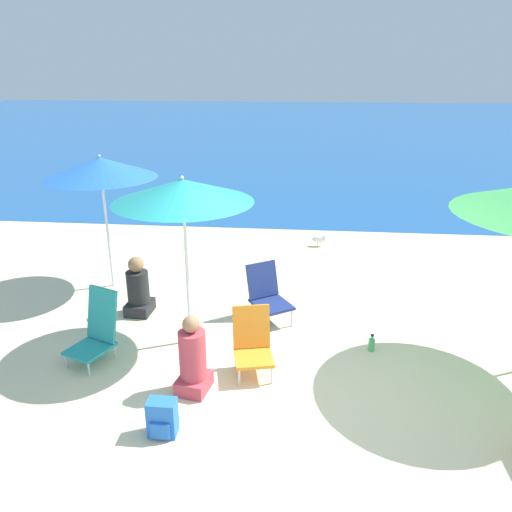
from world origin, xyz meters
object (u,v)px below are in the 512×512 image
at_px(beach_chair_navy, 267,293).
at_px(backpack_blue, 162,418).
at_px(beach_umbrella_blue, 100,168).
at_px(person_seated_near, 193,360).
at_px(beach_umbrella_teal, 183,191).
at_px(person_seated_far, 138,290).
at_px(beach_chair_teal, 97,330).
at_px(seagull, 320,239).
at_px(beach_chair_orange, 252,342).
at_px(water_bottle, 371,344).

relative_size(beach_chair_navy, backpack_blue, 2.08).
bearing_deg(beach_chair_navy, backpack_blue, -141.61).
relative_size(beach_umbrella_blue, person_seated_near, 2.34).
bearing_deg(beach_umbrella_teal, person_seated_near, -75.27).
distance_m(beach_umbrella_teal, person_seated_far, 1.92).
bearing_deg(beach_chair_teal, seagull, 79.90).
distance_m(beach_umbrella_blue, seagull, 4.23).
bearing_deg(backpack_blue, beach_chair_navy, 71.58).
distance_m(beach_umbrella_teal, seagull, 4.41).
xyz_separation_m(beach_chair_orange, person_seated_far, (-1.70, 1.23, -0.02)).
relative_size(person_seated_far, water_bottle, 3.79).
relative_size(beach_umbrella_teal, beach_chair_teal, 2.53).
distance_m(backpack_blue, water_bottle, 2.68).
bearing_deg(beach_chair_orange, beach_umbrella_teal, 134.56).
bearing_deg(beach_umbrella_teal, beach_umbrella_blue, 135.58).
height_order(person_seated_near, seagull, person_seated_near).
height_order(beach_umbrella_blue, person_seated_far, beach_umbrella_blue).
xyz_separation_m(beach_umbrella_teal, beach_umbrella_blue, (-1.57, 1.54, -0.06)).
bearing_deg(beach_umbrella_teal, person_seated_far, 141.54).
relative_size(beach_chair_orange, person_seated_near, 0.84).
bearing_deg(beach_umbrella_teal, beach_chair_teal, -155.47).
distance_m(water_bottle, seagull, 3.72).
bearing_deg(person_seated_far, beach_chair_teal, -93.13).
height_order(beach_umbrella_blue, backpack_blue, beach_umbrella_blue).
bearing_deg(seagull, beach_chair_teal, -122.65).
distance_m(beach_umbrella_blue, beach_chair_orange, 3.50).
distance_m(beach_chair_navy, seagull, 3.10).
xyz_separation_m(person_seated_near, water_bottle, (1.95, 0.97, -0.28)).
distance_m(beach_umbrella_blue, person_seated_near, 3.44).
height_order(beach_umbrella_teal, person_seated_near, beach_umbrella_teal).
bearing_deg(person_seated_near, water_bottle, 36.89).
xyz_separation_m(beach_chair_teal, seagull, (2.65, 4.13, -0.22)).
height_order(beach_umbrella_blue, beach_chair_teal, beach_umbrella_blue).
relative_size(beach_chair_navy, person_seated_near, 0.87).
bearing_deg(backpack_blue, beach_chair_teal, 132.10).
relative_size(beach_umbrella_teal, person_seated_far, 2.52).
xyz_separation_m(person_seated_far, water_bottle, (3.07, -0.69, -0.26)).
bearing_deg(beach_chair_navy, water_bottle, -60.83).
bearing_deg(beach_chair_teal, backpack_blue, -25.35).
bearing_deg(water_bottle, beach_chair_navy, 152.36).
xyz_separation_m(beach_umbrella_teal, water_bottle, (2.21, -0.00, -1.82)).
relative_size(beach_chair_teal, backpack_blue, 2.27).
relative_size(beach_chair_orange, seagull, 2.72).
xyz_separation_m(beach_umbrella_blue, backpack_blue, (1.68, -3.21, -1.67)).
relative_size(beach_umbrella_blue, seagull, 7.55).
distance_m(beach_chair_orange, backpack_blue, 1.35).
height_order(beach_chair_navy, seagull, beach_chair_navy).
distance_m(beach_chair_teal, water_bottle, 3.24).
relative_size(beach_umbrella_teal, seagull, 7.73).
distance_m(person_seated_near, seagull, 4.87).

